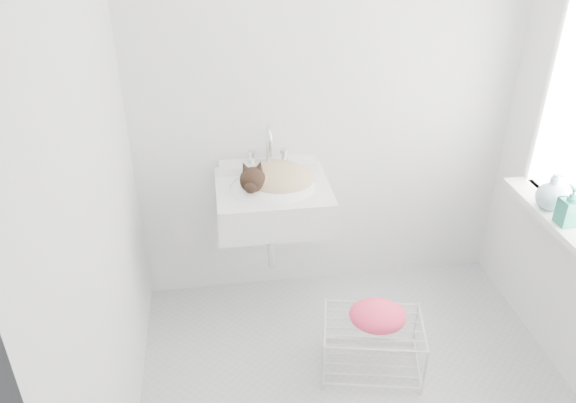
{
  "coord_description": "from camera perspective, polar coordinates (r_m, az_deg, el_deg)",
  "views": [
    {
      "loc": [
        -0.64,
        -1.94,
        2.3
      ],
      "look_at": [
        -0.29,
        0.5,
        0.88
      ],
      "focal_mm": 35.3,
      "sensor_mm": 36.0,
      "label": 1
    }
  ],
  "objects": [
    {
      "name": "floor",
      "position": [
        3.07,
        7.15,
        -18.78
      ],
      "size": [
        2.2,
        2.0,
        0.02
      ],
      "primitive_type": "cube",
      "color": "#AEB4BD",
      "rests_on": "ground"
    },
    {
      "name": "back_wall",
      "position": [
        3.18,
        4.02,
        10.66
      ],
      "size": [
        2.2,
        0.02,
        2.5
      ],
      "primitive_type": "cube",
      "color": "silver",
      "rests_on": "ground"
    },
    {
      "name": "left_wall",
      "position": [
        2.25,
        -18.88,
        0.42
      ],
      "size": [
        0.02,
        2.0,
        2.5
      ],
      "primitive_type": "cube",
      "color": "silver",
      "rests_on": "ground"
    },
    {
      "name": "windowsill",
      "position": [
        3.07,
        25.72,
        -1.84
      ],
      "size": [
        0.16,
        0.88,
        0.04
      ],
      "primitive_type": "cube",
      "color": "white",
      "rests_on": "right_wall"
    },
    {
      "name": "sink",
      "position": [
        3.06,
        -1.57,
        1.67
      ],
      "size": [
        0.61,
        0.53,
        0.24
      ],
      "primitive_type": "cube",
      "color": "white",
      "rests_on": "back_wall"
    },
    {
      "name": "faucet",
      "position": [
        3.15,
        -1.99,
        5.44
      ],
      "size": [
        0.22,
        0.16,
        0.22
      ],
      "primitive_type": null,
      "color": "silver",
      "rests_on": "sink"
    },
    {
      "name": "cat",
      "position": [
        3.02,
        -1.28,
        2.19
      ],
      "size": [
        0.43,
        0.36,
        0.25
      ],
      "rotation": [
        0.0,
        0.0,
        0.12
      ],
      "color": "tan",
      "rests_on": "sink"
    },
    {
      "name": "wire_rack",
      "position": [
        3.11,
        8.43,
        -14.14
      ],
      "size": [
        0.56,
        0.45,
        0.3
      ],
      "primitive_type": "cube",
      "rotation": [
        0.0,
        0.0,
        -0.21
      ],
      "color": "silver",
      "rests_on": "floor"
    },
    {
      "name": "towel",
      "position": [
        2.98,
        8.96,
        -11.75
      ],
      "size": [
        0.34,
        0.28,
        0.12
      ],
      "primitive_type": "ellipsoid",
      "rotation": [
        0.0,
        0.0,
        -0.28
      ],
      "color": "orange",
      "rests_on": "wire_rack"
    },
    {
      "name": "bottle_b",
      "position": [
        3.02,
        26.11,
        -2.02
      ],
      "size": [
        0.09,
        0.09,
        0.2
      ],
      "primitive_type": "imported",
      "rotation": [
        0.0,
        0.0,
        3.17
      ],
      "color": "#1E6E5B",
      "rests_on": "windowsill"
    },
    {
      "name": "bottle_c",
      "position": [
        3.13,
        24.67,
        -0.54
      ],
      "size": [
        0.2,
        0.2,
        0.19
      ],
      "primitive_type": "imported",
      "rotation": [
        0.0,
        0.0,
        0.9
      ],
      "color": "#A6C4D1",
      "rests_on": "windowsill"
    }
  ]
}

